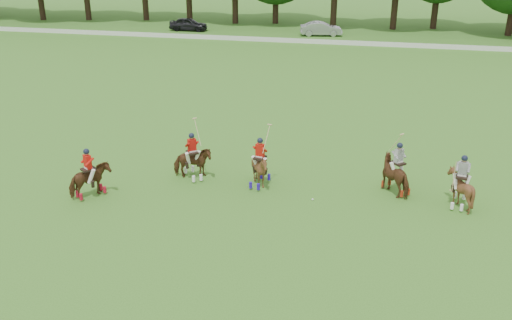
% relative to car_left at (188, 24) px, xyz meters
% --- Properties ---
extents(ground, '(180.00, 180.00, 0.00)m').
position_rel_car_left_xyz_m(ground, '(15.45, -42.50, -0.71)').
color(ground, '#34681D').
rests_on(ground, ground).
extents(boundary_rail, '(120.00, 0.10, 0.44)m').
position_rel_car_left_xyz_m(boundary_rail, '(15.45, -4.50, -0.49)').
color(boundary_rail, white).
rests_on(boundary_rail, ground).
extents(car_left, '(4.17, 1.71, 1.42)m').
position_rel_car_left_xyz_m(car_left, '(0.00, 0.00, 0.00)').
color(car_left, black).
rests_on(car_left, ground).
extents(car_mid, '(4.56, 2.30, 1.44)m').
position_rel_car_left_xyz_m(car_mid, '(14.63, 0.00, 0.01)').
color(car_mid, '#A0A0A5').
rests_on(car_mid, ground).
extents(polo_red_a, '(1.71, 1.88, 2.21)m').
position_rel_car_left_xyz_m(polo_red_a, '(9.11, -40.52, 0.08)').
color(polo_red_a, '#462B12').
rests_on(polo_red_a, ground).
extents(polo_red_b, '(1.94, 1.91, 2.75)m').
position_rel_car_left_xyz_m(polo_red_b, '(12.81, -37.75, 0.07)').
color(polo_red_b, '#462B12').
rests_on(polo_red_b, ground).
extents(polo_red_c, '(1.56, 1.67, 2.82)m').
position_rel_car_left_xyz_m(polo_red_c, '(16.00, -37.89, 0.11)').
color(polo_red_c, '#462B12').
rests_on(polo_red_c, ground).
extents(polo_stripe_a, '(1.92, 1.99, 2.86)m').
position_rel_car_left_xyz_m(polo_stripe_a, '(21.95, -37.31, 0.13)').
color(polo_stripe_a, '#462B12').
rests_on(polo_stripe_a, ground).
extents(polo_stripe_b, '(1.50, 1.62, 2.26)m').
position_rel_car_left_xyz_m(polo_stripe_b, '(24.49, -38.10, 0.10)').
color(polo_stripe_b, '#462B12').
rests_on(polo_stripe_b, ground).
extents(polo_ball, '(0.09, 0.09, 0.09)m').
position_rel_car_left_xyz_m(polo_ball, '(18.50, -38.89, -0.66)').
color(polo_ball, white).
rests_on(polo_ball, ground).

